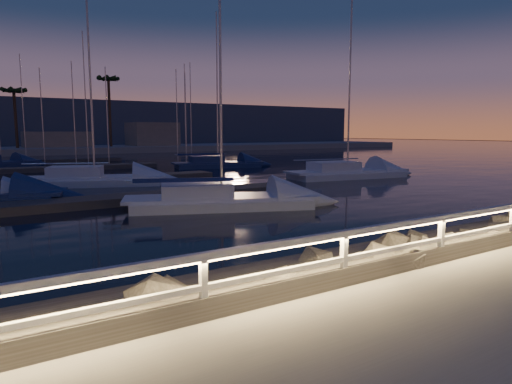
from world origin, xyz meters
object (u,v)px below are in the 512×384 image
Objects in this scene: guard_rail at (300,253)px; sailboat_h at (344,172)px; sailboat_l at (216,163)px; sailboat_d at (216,199)px; sailboat_g at (91,179)px.

sailboat_h is (19.40, 19.27, -0.91)m from guard_rail.
sailboat_l is at bearing 113.05° from sailboat_h.
sailboat_d is at bearing -104.95° from sailboat_l.
sailboat_d reaches higher than sailboat_l.
sailboat_h reaches higher than guard_rail.
guard_rail is 27.36m from sailboat_h.
sailboat_l is at bearing 53.59° from sailboat_g.
sailboat_g is 16.43m from sailboat_l.
sailboat_g is at bearing 85.51° from guard_rail.
sailboat_g is at bearing 171.65° from sailboat_h.
sailboat_h is (17.47, -5.37, -0.00)m from sailboat_g.
guard_rail is 2.85× the size of sailboat_g.
sailboat_d is at bearing -145.82° from sailboat_h.
sailboat_d is 23.90m from sailboat_l.
sailboat_h is 1.11× the size of sailboat_l.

